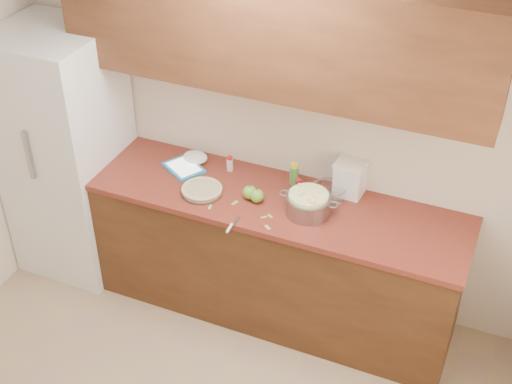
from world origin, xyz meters
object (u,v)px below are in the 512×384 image
at_px(colander, 308,204).
at_px(tablet, 184,168).
at_px(flour_canister, 351,177).
at_px(pie, 202,190).

distance_m(colander, tablet, 0.93).
distance_m(flour_canister, tablet, 1.11).
height_order(pie, tablet, pie).
xyz_separation_m(pie, flour_canister, (0.85, 0.37, 0.09)).
bearing_deg(colander, tablet, 171.95).
bearing_deg(flour_canister, pie, -156.47).
relative_size(pie, tablet, 0.83).
xyz_separation_m(flour_canister, tablet, (-1.09, -0.17, -0.11)).
height_order(flour_canister, tablet, flour_canister).
xyz_separation_m(pie, colander, (0.68, 0.07, 0.04)).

